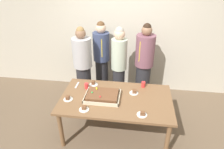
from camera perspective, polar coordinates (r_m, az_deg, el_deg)
ground_plane at (r=3.74m, az=1.05°, el=-15.84°), size 12.00×12.00×0.00m
interior_back_panel at (r=4.39m, az=3.81°, el=13.98°), size 8.00×0.12×3.00m
party_table at (r=3.31m, az=1.15°, el=-7.82°), size 1.81×1.03×0.73m
sheet_cake at (r=3.24m, az=-2.74°, el=-6.10°), size 0.56×0.43×0.11m
plated_slice_near_left at (r=3.30m, az=-12.50°, el=-6.72°), size 0.15×0.15×0.07m
plated_slice_near_right at (r=2.95m, az=8.65°, el=-11.16°), size 0.15×0.15×0.06m
plated_slice_far_left at (r=3.39m, az=6.37°, el=-5.02°), size 0.15×0.15×0.06m
plated_slice_far_right at (r=3.61m, az=-5.35°, el=-2.67°), size 0.15×0.15×0.07m
plated_slice_center_front at (r=3.05m, az=-8.00°, el=-9.66°), size 0.15×0.15×0.06m
drink_cup_nearest at (r=3.56m, az=8.95°, el=-2.84°), size 0.07×0.07×0.10m
drink_cup_middle at (r=3.50m, az=-7.29°, el=-3.25°), size 0.07×0.07×0.10m
cake_server_utensil at (r=3.64m, az=-9.96°, el=-2.97°), size 0.03×0.20×0.01m
person_serving_front at (r=4.05m, az=-8.29°, el=2.41°), size 0.37×0.37×1.65m
person_green_shirt_behind at (r=4.30m, az=-3.01°, el=4.61°), size 0.34×0.34×1.66m
person_striped_tie_right at (r=3.97m, az=2.00°, el=2.67°), size 0.30×0.30×1.65m
person_far_right_suit at (r=4.05m, az=9.12°, el=2.88°), size 0.37×0.37×1.71m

